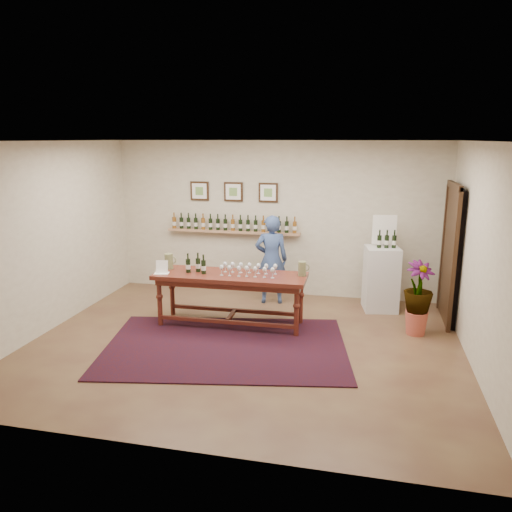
% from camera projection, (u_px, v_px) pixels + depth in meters
% --- Properties ---
extents(ground, '(6.00, 6.00, 0.00)m').
position_uv_depth(ground, '(244.00, 345.00, 7.02)').
color(ground, '#502F23').
rests_on(ground, ground).
extents(room_shell, '(6.00, 6.00, 6.00)m').
position_uv_depth(room_shell, '(397.00, 247.00, 8.08)').
color(room_shell, beige).
rests_on(room_shell, ground).
extents(rug, '(3.66, 2.76, 0.02)m').
position_uv_depth(rug, '(226.00, 346.00, 6.94)').
color(rug, '#420D0B').
rests_on(rug, ground).
extents(tasting_table, '(2.33, 0.78, 0.82)m').
position_uv_depth(tasting_table, '(230.00, 282.00, 7.61)').
color(tasting_table, '#4A1E12').
rests_on(tasting_table, ground).
extents(table_glasses, '(1.22, 0.32, 0.17)m').
position_uv_depth(table_glasses, '(248.00, 269.00, 7.52)').
color(table_glasses, silver).
rests_on(table_glasses, tasting_table).
extents(table_bottles, '(0.31, 0.20, 0.32)m').
position_uv_depth(table_bottles, '(197.00, 262.00, 7.64)').
color(table_bottles, black).
rests_on(table_bottles, tasting_table).
extents(pitcher_left, '(0.17, 0.17, 0.24)m').
position_uv_depth(pitcher_left, '(169.00, 261.00, 7.86)').
color(pitcher_left, olive).
rests_on(pitcher_left, tasting_table).
extents(pitcher_right, '(0.14, 0.14, 0.22)m').
position_uv_depth(pitcher_right, '(302.00, 269.00, 7.46)').
color(pitcher_right, olive).
rests_on(pitcher_right, tasting_table).
extents(menu_card, '(0.24, 0.20, 0.20)m').
position_uv_depth(menu_card, '(162.00, 267.00, 7.61)').
color(menu_card, white).
rests_on(menu_card, tasting_table).
extents(display_pedestal, '(0.62, 0.62, 1.08)m').
position_uv_depth(display_pedestal, '(381.00, 279.00, 8.36)').
color(display_pedestal, silver).
rests_on(display_pedestal, ground).
extents(pedestal_bottles, '(0.30, 0.13, 0.29)m').
position_uv_depth(pedestal_bottles, '(387.00, 239.00, 8.16)').
color(pedestal_bottles, black).
rests_on(pedestal_bottles, display_pedestal).
extents(info_sign, '(0.39, 0.09, 0.54)m').
position_uv_depth(info_sign, '(384.00, 230.00, 8.29)').
color(info_sign, white).
rests_on(info_sign, display_pedestal).
extents(potted_plant, '(0.70, 0.70, 0.96)m').
position_uv_depth(potted_plant, '(418.00, 298.00, 7.28)').
color(potted_plant, '#B04C3A').
rests_on(potted_plant, ground).
extents(person, '(0.63, 0.48, 1.56)m').
position_uv_depth(person, '(271.00, 260.00, 8.66)').
color(person, '#364C7F').
rests_on(person, ground).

